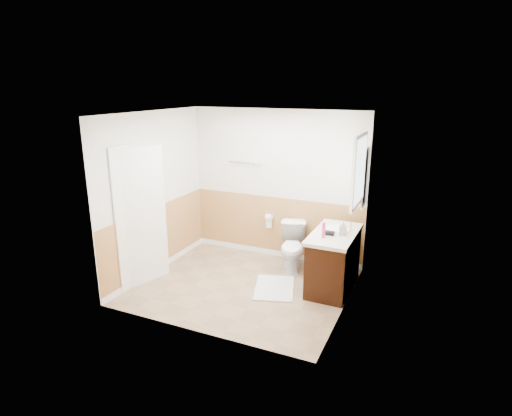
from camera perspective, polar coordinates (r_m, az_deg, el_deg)
The scene contains 32 objects.
floor at distance 6.36m, azimuth -1.78°, elevation -10.47°, with size 3.00×3.00×0.00m, color #8C7051.
ceiling at distance 5.69m, azimuth -2.00°, elevation 12.62°, with size 3.00×3.00×0.00m, color white.
wall_back at distance 7.05m, azimuth 2.77°, elevation 3.06°, with size 3.00×3.00×0.00m, color silver.
wall_front at distance 4.83m, azimuth -8.69°, elevation -3.45°, with size 3.00×3.00×0.00m, color silver.
wall_left at distance 6.68m, azimuth -13.53°, elevation 1.86°, with size 3.00×3.00×0.00m, color silver.
wall_right at distance 5.44m, azimuth 12.47°, elevation -1.37°, with size 3.00×3.00×0.00m, color silver.
wainscot_back at distance 7.25m, azimuth 2.65°, elevation -2.73°, with size 3.00×3.00×0.00m, color tan.
wainscot_front at distance 5.13m, azimuth -8.25°, elevation -11.31°, with size 3.00×3.00×0.00m, color tan.
wainscot_left at distance 6.89m, azimuth -13.04°, elevation -4.20°, with size 2.60×2.60×0.00m, color tan.
wainscot_right at distance 5.71m, azimuth 11.89°, elevation -8.55°, with size 2.60×2.60×0.00m, color tan.
toilet at distance 6.80m, azimuth 4.95°, elevation -5.30°, with size 0.41×0.72×0.74m, color white.
bath_mat at distance 6.29m, azimuth 2.50°, elevation -10.70°, with size 0.55×0.80×0.02m, color silver.
vanity_cabinet at distance 6.26m, azimuth 10.41°, elevation -7.18°, with size 0.55×1.10×0.80m, color black.
vanity_knob_left at distance 6.18m, azimuth 7.54°, elevation -5.84°, with size 0.03×0.03×0.03m, color silver.
vanity_knob_right at distance 6.36m, azimuth 8.07°, elevation -5.21°, with size 0.03×0.03×0.03m, color white.
countertop at distance 6.10m, azimuth 10.52°, elevation -3.50°, with size 0.60×1.15×0.05m, color silver.
sink_basin at distance 6.23m, azimuth 10.96°, elevation -2.78°, with size 0.36×0.36×0.02m, color white.
faucet at distance 6.17m, azimuth 12.61°, elevation -2.46°, with size 0.02×0.02×0.14m, color #BABBC1.
lotion_bottle at distance 5.84m, azimuth 9.10°, elevation -2.95°, with size 0.05×0.05×0.22m, color #CE3581.
soap_dispenser at distance 5.99m, azimuth 11.66°, elevation -2.67°, with size 0.09×0.09×0.20m, color #8B919D.
hair_dryer_body at distance 5.97m, azimuth 9.86°, elevation -3.31°, with size 0.07×0.07×0.14m, color black.
hair_dryer_handle at distance 5.97m, azimuth 9.54°, elevation -3.59°, with size 0.03×0.03×0.07m, color black.
mirror_panel at distance 6.41m, azimuth 14.51°, elevation 3.96°, with size 0.02×0.35×0.90m, color silver.
window_frame at distance 5.88m, azimuth 13.70°, elevation 4.92°, with size 0.04×0.80×1.00m, color white.
window_glass at distance 5.88m, azimuth 13.85°, elevation 4.90°, with size 0.01×0.70×0.90m, color white.
door at distance 6.34m, azimuth -15.13°, elevation -1.18°, with size 0.05×0.80×2.04m, color white.
door_frame at distance 6.39m, azimuth -15.67°, elevation -1.01°, with size 0.02×0.92×2.10m, color white.
door_knob at distance 6.57m, azimuth -12.88°, elevation -1.05°, with size 0.06×0.06×0.06m, color silver.
towel_bar at distance 7.15m, azimuth -1.47°, elevation 6.12°, with size 0.02×0.02×0.62m, color silver.
tp_holder_bar at distance 7.17m, azimuth 1.75°, elevation -1.26°, with size 0.02×0.02×0.14m, color silver.
tp_roll at distance 7.17m, azimuth 1.75°, elevation -1.26°, with size 0.11×0.11×0.10m, color white.
tp_sheet at distance 7.21m, azimuth 1.74°, elevation -2.09°, with size 0.10×0.01×0.16m, color white.
Camera 1 is at (2.51, -5.09, 2.87)m, focal length 29.69 mm.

